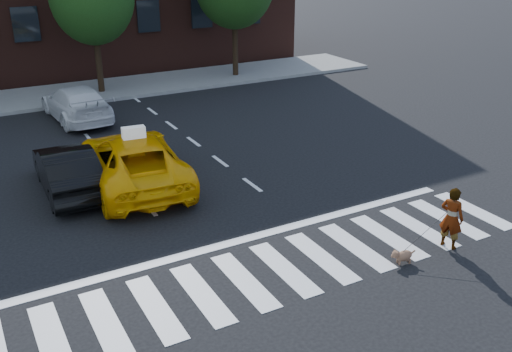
# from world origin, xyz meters

# --- Properties ---
(ground) EXTENTS (120.00, 120.00, 0.00)m
(ground) POSITION_xyz_m (0.00, 0.00, 0.00)
(ground) COLOR black
(ground) RESTS_ON ground
(crosswalk) EXTENTS (13.00, 2.40, 0.01)m
(crosswalk) POSITION_xyz_m (0.00, 0.00, 0.01)
(crosswalk) COLOR silver
(crosswalk) RESTS_ON ground
(stop_line) EXTENTS (12.00, 0.30, 0.01)m
(stop_line) POSITION_xyz_m (0.00, 1.60, 0.01)
(stop_line) COLOR silver
(stop_line) RESTS_ON ground
(sidewalk_far) EXTENTS (30.00, 4.00, 0.15)m
(sidewalk_far) POSITION_xyz_m (0.00, 17.50, 0.07)
(sidewalk_far) COLOR slate
(sidewalk_far) RESTS_ON ground
(taxi) EXTENTS (3.06, 5.70, 1.52)m
(taxi) POSITION_xyz_m (-1.40, 6.13, 0.76)
(taxi) COLOR #F6A905
(taxi) RESTS_ON ground
(black_sedan) EXTENTS (1.53, 4.11, 1.34)m
(black_sedan) POSITION_xyz_m (-3.23, 6.56, 0.67)
(black_sedan) COLOR black
(black_sedan) RESTS_ON ground
(white_suv) EXTENTS (2.22, 4.80, 1.36)m
(white_suv) POSITION_xyz_m (-1.40, 13.52, 0.68)
(white_suv) COLOR silver
(white_suv) RESTS_ON ground
(woman) EXTENTS (0.54, 0.65, 1.53)m
(woman) POSITION_xyz_m (3.92, -1.05, 0.76)
(woman) COLOR #999999
(woman) RESTS_ON ground
(dog) EXTENTS (0.59, 0.33, 0.34)m
(dog) POSITION_xyz_m (2.45, -1.09, 0.20)
(dog) COLOR #96754C
(dog) RESTS_ON ground
(taxi_sign) EXTENTS (0.68, 0.34, 0.32)m
(taxi_sign) POSITION_xyz_m (-1.40, 5.93, 1.68)
(taxi_sign) COLOR white
(taxi_sign) RESTS_ON taxi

